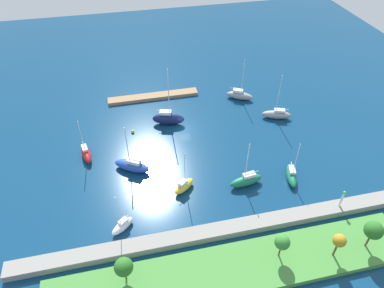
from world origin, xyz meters
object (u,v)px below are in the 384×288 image
Objects in this scene: park_tree_mideast at (339,241)px; sailboat_green_center_basin at (246,180)px; sailboat_gray_west_end at (277,114)px; mooring_buoy_yellow at (133,131)px; harbor_beacon at (343,198)px; park_tree_west at (374,230)px; pier_dock at (153,96)px; sailboat_green_lone_south at (292,175)px; sailboat_white_outer_mooring at (122,226)px; park_tree_east at (124,267)px; sailboat_yellow_along_channel at (184,186)px; park_tree_midwest at (282,242)px; sailboat_navy_inner_mooring at (168,118)px; sailboat_blue_far_south at (132,165)px; sailboat_red_east_end at (86,153)px; sailboat_gray_off_beacon at (240,95)px.

sailboat_green_center_basin is at bearing -66.12° from park_tree_mideast.
sailboat_gray_west_end is 15.77× the size of mooring_buoy_yellow.
harbor_beacon is at bearing 137.80° from mooring_buoy_yellow.
park_tree_west is (-6.00, -0.36, 0.33)m from park_tree_mideast.
harbor_beacon is 0.32× the size of sailboat_gray_west_end.
pier_dock is 2.50× the size of sailboat_green_lone_south.
park_tree_mideast is 0.58× the size of sailboat_white_outer_mooring.
park_tree_west is at bearing 117.48° from pier_dock.
park_tree_east is at bearing 24.50° from sailboat_green_center_basin.
pier_dock is 2.54× the size of sailboat_yellow_along_channel.
park_tree_east is 10.48m from sailboat_white_outer_mooring.
sailboat_gray_west_end is at bearing -99.83° from park_tree_mideast.
sailboat_navy_inner_mooring is at bearing -74.32° from park_tree_midwest.
sailboat_blue_far_south is 37.25m from sailboat_gray_west_end.
park_tree_midwest is 40.84m from sailboat_navy_inner_mooring.
pier_dock is at bearing -76.33° from sailboat_green_center_basin.
sailboat_yellow_along_channel is at bearing -126.74° from park_tree_east.
harbor_beacon reaches higher than pier_dock.
sailboat_green_lone_south is at bearing -166.26° from sailboat_blue_far_south.
sailboat_red_east_end reaches higher than sailboat_white_outer_mooring.
harbor_beacon is at bearing -176.98° from sailboat_blue_far_south.
sailboat_navy_inner_mooring is 30.69m from sailboat_white_outer_mooring.
sailboat_gray_off_beacon is 0.78× the size of sailboat_navy_inner_mooring.
pier_dock is at bearing -62.52° from park_tree_west.
sailboat_blue_far_south is at bearing -50.80° from park_tree_midwest.
mooring_buoy_yellow is at bearing 63.71° from pier_dock.
sailboat_yellow_along_channel is (26.12, -19.36, -4.11)m from park_tree_west.
park_tree_east is 30.80m from sailboat_red_east_end.
sailboat_gray_off_beacon reaches higher than mooring_buoy_yellow.
park_tree_midwest is (8.48, -1.82, -0.23)m from park_tree_mideast.
park_tree_west is 0.53× the size of sailboat_green_center_basin.
sailboat_blue_far_south is (20.81, -25.52, -3.37)m from park_tree_midwest.
pier_dock is 2.40× the size of sailboat_red_east_end.
sailboat_gray_off_beacon is 41.52m from sailboat_red_east_end.
sailboat_gray_off_beacon reaches higher than pier_dock.
park_tree_west is at bearing 108.13° from sailboat_gray_west_end.
park_tree_west is at bearing 173.57° from sailboat_blue_far_south.
park_tree_east is 24.49m from sailboat_blue_far_south.
park_tree_east is at bearing -164.18° from sailboat_yellow_along_channel.
mooring_buoy_yellow is (-4.17, -26.43, -0.51)m from sailboat_white_outer_mooring.
sailboat_gray_off_beacon is at bearing -126.51° from park_tree_east.
park_tree_midwest is 1.03× the size of park_tree_east.
park_tree_midwest is at bearing 117.49° from mooring_buoy_yellow.
sailboat_green_lone_south is at bearing -42.38° from sailboat_yellow_along_channel.
sailboat_red_east_end is (6.15, -20.11, 0.25)m from sailboat_white_outer_mooring.
sailboat_blue_far_south reaches higher than park_tree_west.
pier_dock is at bearing -58.31° from harbor_beacon.
sailboat_white_outer_mooring is at bearing -103.66° from sailboat_gray_off_beacon.
sailboat_gray_west_end reaches higher than pier_dock.
sailboat_navy_inner_mooring reaches higher than sailboat_green_lone_south.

